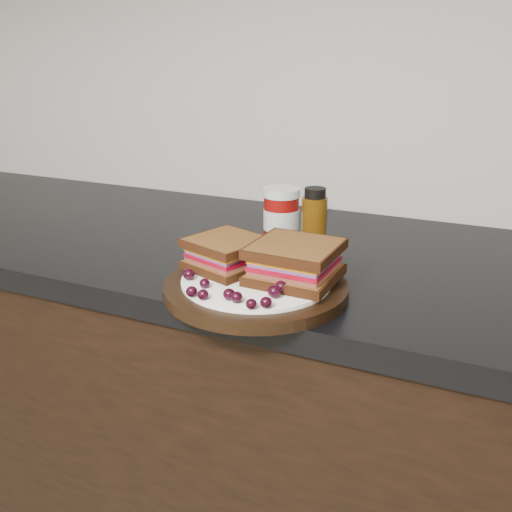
{
  "coord_description": "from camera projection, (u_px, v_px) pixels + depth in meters",
  "views": [
    {
      "loc": [
        0.62,
        0.76,
        1.25
      ],
      "look_at": [
        0.29,
        1.48,
        0.96
      ],
      "focal_mm": 40.0,
      "sensor_mm": 36.0,
      "label": 1
    }
  ],
  "objects": [
    {
      "name": "grape_7",
      "position": [
        266.0,
        302.0,
        0.76
      ],
      "size": [
        0.02,
        0.02,
        0.02
      ],
      "primitive_type": "ellipsoid",
      "color": "black",
      "rests_on": "plate"
    },
    {
      "name": "grape_5",
      "position": [
        236.0,
        297.0,
        0.78
      ],
      "size": [
        0.02,
        0.02,
        0.02
      ],
      "primitive_type": "ellipsoid",
      "color": "black",
      "rests_on": "plate"
    },
    {
      "name": "sandwich_right",
      "position": [
        295.0,
        262.0,
        0.85
      ],
      "size": [
        0.13,
        0.13,
        0.06
      ],
      "primitive_type": null,
      "rotation": [
        0.0,
        0.0,
        -0.03
      ],
      "color": "brown",
      "rests_on": "plate"
    },
    {
      "name": "wall_back",
      "position": [
        235.0,
        2.0,
        1.27
      ],
      "size": [
        4.0,
        0.01,
        2.7
      ],
      "primitive_type": "cube",
      "color": "beige",
      "rests_on": "ground_plane"
    },
    {
      "name": "grape_10",
      "position": [
        315.0,
        285.0,
        0.81
      ],
      "size": [
        0.02,
        0.02,
        0.02
      ],
      "primitive_type": "ellipsoid",
      "color": "black",
      "rests_on": "plate"
    },
    {
      "name": "oil_bottle",
      "position": [
        314.0,
        223.0,
        1.0
      ],
      "size": [
        0.05,
        0.05,
        0.12
      ],
      "primitive_type": "cylinder",
      "rotation": [
        0.0,
        0.0,
        -0.18
      ],
      "color": "#4D2D07",
      "rests_on": "countertop"
    },
    {
      "name": "grape_19",
      "position": [
        221.0,
        261.0,
        0.91
      ],
      "size": [
        0.02,
        0.02,
        0.02
      ],
      "primitive_type": "ellipsoid",
      "color": "black",
      "rests_on": "plate"
    },
    {
      "name": "grape_17",
      "position": [
        207.0,
        266.0,
        0.89
      ],
      "size": [
        0.02,
        0.02,
        0.02
      ],
      "primitive_type": "ellipsoid",
      "color": "black",
      "rests_on": "plate"
    },
    {
      "name": "grape_15",
      "position": [
        233.0,
        262.0,
        0.9
      ],
      "size": [
        0.02,
        0.02,
        0.02
      ],
      "primitive_type": "ellipsoid",
      "color": "black",
      "rests_on": "plate"
    },
    {
      "name": "grape_20",
      "position": [
        215.0,
        267.0,
        0.88
      ],
      "size": [
        0.02,
        0.02,
        0.02
      ],
      "primitive_type": "ellipsoid",
      "color": "black",
      "rests_on": "plate"
    },
    {
      "name": "grape_0",
      "position": [
        189.0,
        274.0,
        0.85
      ],
      "size": [
        0.02,
        0.02,
        0.02
      ],
      "primitive_type": "ellipsoid",
      "color": "black",
      "rests_on": "plate"
    },
    {
      "name": "grape_13",
      "position": [
        306.0,
        265.0,
        0.89
      ],
      "size": [
        0.02,
        0.02,
        0.02
      ],
      "primitive_type": "ellipsoid",
      "color": "black",
      "rests_on": "plate"
    },
    {
      "name": "grape_14",
      "position": [
        239.0,
        259.0,
        0.92
      ],
      "size": [
        0.02,
        0.02,
        0.02
      ],
      "primitive_type": "ellipsoid",
      "color": "black",
      "rests_on": "plate"
    },
    {
      "name": "grape_4",
      "position": [
        229.0,
        294.0,
        0.78
      ],
      "size": [
        0.02,
        0.02,
        0.02
      ],
      "primitive_type": "ellipsoid",
      "color": "black",
      "rests_on": "plate"
    },
    {
      "name": "grape_16",
      "position": [
        211.0,
        266.0,
        0.89
      ],
      "size": [
        0.02,
        0.02,
        0.01
      ],
      "primitive_type": "ellipsoid",
      "color": "black",
      "rests_on": "plate"
    },
    {
      "name": "base_cabinets",
      "position": [
        182.0,
        424.0,
        1.32
      ],
      "size": [
        3.96,
        0.58,
        0.86
      ],
      "primitive_type": "cube",
      "color": "black",
      "rests_on": "ground_plane"
    },
    {
      "name": "grape_11",
      "position": [
        295.0,
        278.0,
        0.84
      ],
      "size": [
        0.02,
        0.02,
        0.02
      ],
      "primitive_type": "ellipsoid",
      "color": "black",
      "rests_on": "plate"
    },
    {
      "name": "grape_3",
      "position": [
        203.0,
        295.0,
        0.78
      ],
      "size": [
        0.02,
        0.02,
        0.01
      ],
      "primitive_type": "ellipsoid",
      "color": "black",
      "rests_on": "plate"
    },
    {
      "name": "grape_2",
      "position": [
        192.0,
        292.0,
        0.79
      ],
      "size": [
        0.02,
        0.02,
        0.02
      ],
      "primitive_type": "ellipsoid",
      "color": "black",
      "rests_on": "plate"
    },
    {
      "name": "countertop",
      "position": [
        172.0,
        240.0,
        1.17
      ],
      "size": [
        3.98,
        0.6,
        0.04
      ],
      "primitive_type": "cube",
      "color": "black",
      "rests_on": "base_cabinets"
    },
    {
      "name": "grape_9",
      "position": [
        281.0,
        287.0,
        0.81
      ],
      "size": [
        0.02,
        0.02,
        0.02
      ],
      "primitive_type": "ellipsoid",
      "color": "black",
      "rests_on": "plate"
    },
    {
      "name": "grape_6",
      "position": [
        251.0,
        304.0,
        0.76
      ],
      "size": [
        0.02,
        0.02,
        0.01
      ],
      "primitive_type": "ellipsoid",
      "color": "black",
      "rests_on": "plate"
    },
    {
      "name": "grape_8",
      "position": [
        274.0,
        291.0,
        0.79
      ],
      "size": [
        0.02,
        0.02,
        0.02
      ],
      "primitive_type": "ellipsoid",
      "color": "black",
      "rests_on": "plate"
    },
    {
      "name": "grape_1",
      "position": [
        205.0,
        283.0,
        0.82
      ],
      "size": [
        0.02,
        0.02,
        0.01
      ],
      "primitive_type": "ellipsoid",
      "color": "black",
      "rests_on": "plate"
    },
    {
      "name": "grape_12",
      "position": [
        308.0,
        277.0,
        0.84
      ],
      "size": [
        0.02,
        0.02,
        0.02
      ],
      "primitive_type": "ellipsoid",
      "color": "black",
      "rests_on": "plate"
    },
    {
      "name": "grape_18",
      "position": [
        225.0,
        258.0,
        0.92
      ],
      "size": [
        0.02,
        0.02,
        0.02
      ],
      "primitive_type": "ellipsoid",
      "color": "black",
      "rests_on": "plate"
    },
    {
      "name": "plate",
      "position": [
        256.0,
        288.0,
        0.87
      ],
      "size": [
        0.28,
        0.28,
        0.02
      ],
      "primitive_type": "cylinder",
      "color": "black",
      "rests_on": "countertop"
    },
    {
      "name": "condiment_jar",
      "position": [
        281.0,
        215.0,
        1.09
      ],
      "size": [
        0.08,
        0.08,
        0.1
      ],
      "primitive_type": "cylinder",
      "rotation": [
        0.0,
        0.0,
        -0.12
      ],
      "color": "maroon",
      "rests_on": "countertop"
    },
    {
      "name": "sandwich_left",
      "position": [
        227.0,
        253.0,
        0.89
      ],
      "size": [
        0.14,
        0.14,
        0.05
      ],
      "primitive_type": null,
      "rotation": [
        0.0,
        0.0,
        -0.32
      ],
      "color": "brown",
      "rests_on": "plate"
    }
  ]
}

